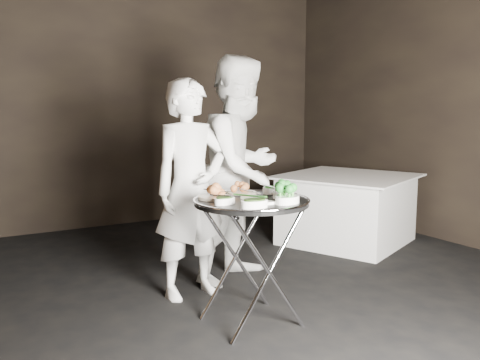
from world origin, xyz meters
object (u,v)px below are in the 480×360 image
waiter_left (191,189)px  dining_table (347,209)px  waiter_right (242,169)px  tray_stand (251,256)px  serving_tray (252,201)px

waiter_left → dining_table: 2.23m
waiter_left → waiter_right: (0.54, 0.16, 0.10)m
tray_stand → serving_tray: serving_tray is taller
waiter_left → dining_table: (2.09, 0.60, -0.46)m
serving_tray → waiter_left: size_ratio=0.46×
serving_tray → waiter_right: (0.41, 0.83, 0.10)m
serving_tray → waiter_right: bearing=63.6°
waiter_left → waiter_right: waiter_right is taller
waiter_right → dining_table: waiter_right is taller
serving_tray → dining_table: (1.97, 1.27, -0.46)m
tray_stand → serving_tray: size_ratio=1.08×
serving_tray → dining_table: size_ratio=0.60×
waiter_left → dining_table: size_ratio=1.30×
waiter_right → dining_table: (1.55, 0.44, -0.56)m
tray_stand → dining_table: 2.34m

